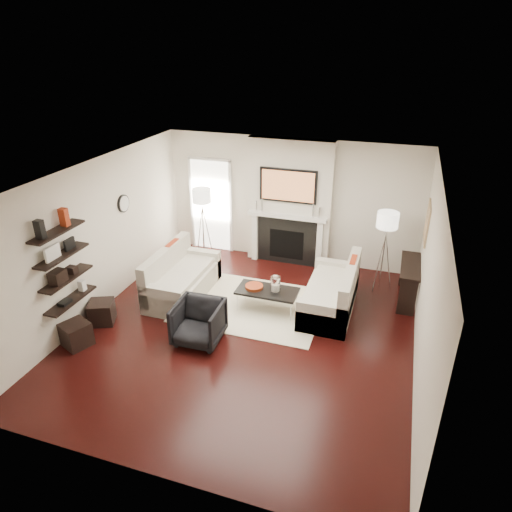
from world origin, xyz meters
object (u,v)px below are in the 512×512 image
(loveseat_left_base, at_px, (183,285))
(coffee_table, at_px, (267,291))
(armchair, at_px, (198,321))
(lamp_left_shade, at_px, (202,196))
(lamp_right_shade, at_px, (388,220))
(loveseat_right_base, at_px, (329,299))
(ottoman_near, at_px, (102,312))

(loveseat_left_base, xyz_separation_m, coffee_table, (1.70, -0.03, 0.19))
(loveseat_left_base, distance_m, armchair, 1.57)
(lamp_left_shade, relative_size, lamp_right_shade, 1.00)
(coffee_table, bearing_deg, loveseat_right_base, 19.41)
(loveseat_left_base, bearing_deg, lamp_right_shade, 22.05)
(armchair, bearing_deg, lamp_left_shade, 110.43)
(armchair, bearing_deg, loveseat_right_base, 38.91)
(armchair, bearing_deg, coffee_table, 55.32)
(loveseat_right_base, xyz_separation_m, armchair, (-1.86, -1.61, 0.17))
(armchair, height_order, lamp_left_shade, lamp_left_shade)
(coffee_table, relative_size, ottoman_near, 2.75)
(coffee_table, distance_m, lamp_right_shade, 2.62)
(loveseat_left_base, distance_m, lamp_right_shade, 4.07)
(armchair, distance_m, lamp_left_shade, 3.37)
(loveseat_left_base, distance_m, loveseat_right_base, 2.79)
(ottoman_near, bearing_deg, loveseat_left_base, 54.39)
(loveseat_left_base, relative_size, loveseat_right_base, 1.00)
(coffee_table, xyz_separation_m, armchair, (-0.79, -1.23, -0.02))
(coffee_table, distance_m, ottoman_near, 2.93)
(loveseat_left_base, distance_m, lamp_left_shade, 2.12)
(lamp_left_shade, relative_size, ottoman_near, 1.00)
(loveseat_right_base, relative_size, lamp_right_shade, 4.50)
(loveseat_left_base, height_order, lamp_left_shade, lamp_left_shade)
(loveseat_left_base, height_order, loveseat_right_base, same)
(loveseat_left_base, relative_size, armchair, 2.35)
(armchair, bearing_deg, loveseat_left_base, 123.74)
(lamp_left_shade, bearing_deg, armchair, -67.61)
(lamp_right_shade, bearing_deg, armchair, -134.62)
(loveseat_right_base, distance_m, lamp_right_shade, 1.85)
(lamp_left_shade, distance_m, lamp_right_shade, 3.91)
(ottoman_near, bearing_deg, armchair, 1.12)
(lamp_left_shade, xyz_separation_m, ottoman_near, (-0.62, -2.99, -1.25))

